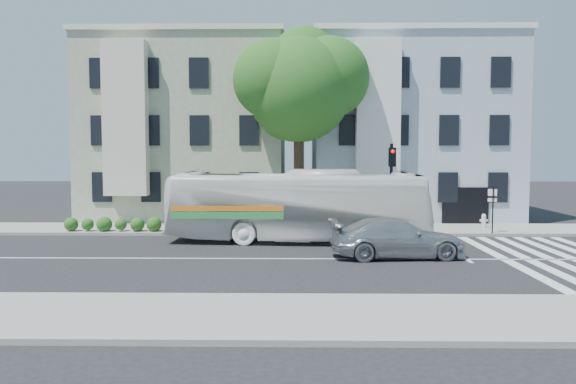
{
  "coord_description": "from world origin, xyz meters",
  "views": [
    {
      "loc": [
        -0.1,
        -21.69,
        4.14
      ],
      "look_at": [
        -0.5,
        3.17,
        2.4
      ],
      "focal_mm": 35.0,
      "sensor_mm": 36.0,
      "label": 1
    }
  ],
  "objects_px": {
    "sedan": "(397,238)",
    "fire_hydrant": "(484,221)",
    "traffic_signal": "(391,177)",
    "bus": "(298,206)"
  },
  "relations": [
    {
      "from": "bus",
      "to": "fire_hydrant",
      "type": "xyz_separation_m",
      "value": [
        9.94,
        3.94,
        -1.15
      ]
    },
    {
      "from": "bus",
      "to": "traffic_signal",
      "type": "bearing_deg",
      "value": -66.3
    },
    {
      "from": "sedan",
      "to": "traffic_signal",
      "type": "xyz_separation_m",
      "value": [
        0.69,
        5.57,
        2.2
      ]
    },
    {
      "from": "traffic_signal",
      "to": "bus",
      "type": "bearing_deg",
      "value": -173.04
    },
    {
      "from": "sedan",
      "to": "fire_hydrant",
      "type": "xyz_separation_m",
      "value": [
        6.01,
        7.84,
        -0.24
      ]
    },
    {
      "from": "traffic_signal",
      "to": "fire_hydrant",
      "type": "relative_size",
      "value": 6.13
    },
    {
      "from": "sedan",
      "to": "traffic_signal",
      "type": "height_order",
      "value": "traffic_signal"
    },
    {
      "from": "bus",
      "to": "sedan",
      "type": "xyz_separation_m",
      "value": [
        3.93,
        -3.89,
        -0.92
      ]
    },
    {
      "from": "sedan",
      "to": "bus",
      "type": "bearing_deg",
      "value": 40.38
    },
    {
      "from": "sedan",
      "to": "fire_hydrant",
      "type": "height_order",
      "value": "sedan"
    }
  ]
}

